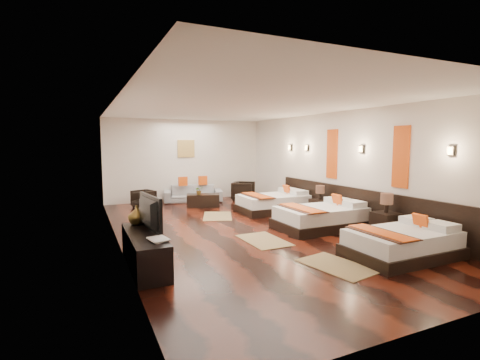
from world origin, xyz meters
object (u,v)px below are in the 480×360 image
bed_far (274,203)px  armchair_right (243,191)px  bed_mid (322,217)px  nightstand_b (320,206)px  book (150,241)px  tv_console (145,250)px  sofa (193,193)px  nightstand_a (386,222)px  armchair_left (143,199)px  tv (145,213)px  table_plant (199,190)px  figurine (137,215)px  coffee_table (203,200)px  bed_near (403,243)px

bed_far → armchair_right: bearing=88.2°
bed_mid → nightstand_b: 1.29m
bed_mid → book: 4.44m
tv_console → book: (0.00, -0.52, 0.29)m
armchair_right → sofa: bearing=113.0°
bed_far → nightstand_a: size_ratio=2.12×
tv_console → armchair_left: (0.85, 5.34, 0.00)m
bed_mid → book: (-4.20, -1.42, 0.30)m
bed_mid → tv: (-4.15, -0.69, 0.57)m
tv_console → table_plant: 5.30m
figurine → book: bearing=-90.0°
nightstand_a → table_plant: size_ratio=3.47×
nightstand_a → book: nightstand_a is taller
figurine → sofa: size_ratio=0.17×
tv_console → coffee_table: size_ratio=1.80×
nightstand_a → armchair_left: size_ratio=1.56×
tv_console → book: 0.60m
bed_far → coffee_table: (-1.61, 1.61, -0.06)m
bed_near → bed_mid: 2.27m
bed_far → nightstand_a: (0.75, -3.41, 0.07)m
nightstand_b → sofa: bearing=121.7°
nightstand_b → coffee_table: nightstand_b is taller
nightstand_a → tv_console: (-4.95, 0.29, -0.06)m
book → armchair_left: size_ratio=0.57×
armchair_right → table_plant: table_plant is taller
nightstand_a → figurine: 5.06m
tv → bed_near: bearing=-118.1°
bed_near → book: (-4.19, 0.84, 0.32)m
book → armchair_right: (4.26, 5.86, -0.24)m
nightstand_b → armchair_left: (-4.09, 3.39, -0.03)m
bed_near → tv_console: (-4.19, 1.36, 0.03)m
tv → figurine: tv is taller
coffee_table → table_plant: 0.37m
nightstand_a → tv: tv is taller
nightstand_a → nightstand_b: nightstand_a is taller
book → table_plant: 5.76m
book → sofa: bearing=67.7°
tv → table_plant: bearing=-35.3°
bed_near → coffee_table: (-1.61, 6.10, -0.05)m
coffee_table → sofa: bearing=90.0°
tv → tv_console: bearing=159.3°
armchair_left → coffee_table: armchair_left is taller
nightstand_a → table_plant: (-2.51, 4.99, 0.21)m
nightstand_a → book: (-4.95, -0.23, 0.24)m
bed_far → tv_console: (-4.20, -3.12, 0.01)m
armchair_right → tv: bearing=178.4°
bed_far → tv: bearing=-144.9°
nightstand_a → table_plant: bearing=116.7°
bed_near → tv_console: size_ratio=1.06×
sofa → coffee_table: size_ratio=1.94×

